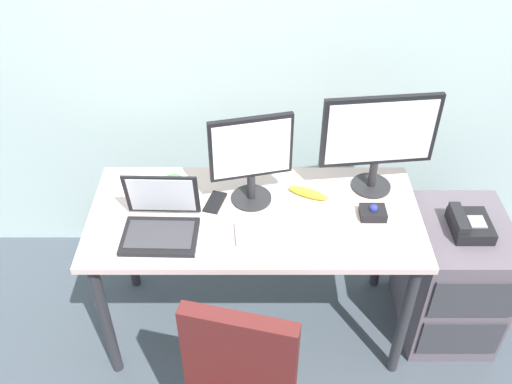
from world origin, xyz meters
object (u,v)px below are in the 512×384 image
laptop (162,221)px  coffee_mug (176,189)px  banana (309,193)px  trackball_mouse (374,213)px  cell_phone (216,202)px  desk_phone (470,225)px  file_cabinet (453,277)px  keyboard (286,231)px  monitor_side (252,156)px  monitor_main (380,137)px

laptop → coffee_mug: bearing=79.9°
laptop → banana: bearing=19.4°
trackball_mouse → cell_phone: 0.69m
trackball_mouse → desk_phone: bearing=2.9°
file_cabinet → laptop: size_ratio=2.07×
file_cabinet → keyboard: (-0.83, -0.14, 0.44)m
monitor_side → banana: 0.34m
monitor_main → trackball_mouse: monitor_main is taller
monitor_main → monitor_side: monitor_main is taller
laptop → file_cabinet: bearing=5.4°
keyboard → coffee_mug: size_ratio=3.83×
monitor_main → monitor_side: size_ratio=1.18×
coffee_mug → laptop: bearing=-100.1°
monitor_side → monitor_main: bearing=9.0°
desk_phone → monitor_main: size_ratio=0.40×
file_cabinet → banana: (-0.72, 0.10, 0.45)m
keyboard → cell_phone: bearing=147.2°
file_cabinet → coffee_mug: 1.40m
trackball_mouse → banana: (-0.27, 0.13, -0.00)m
monitor_side → cell_phone: 0.29m
monitor_main → monitor_side: 0.56m
monitor_main → keyboard: (-0.41, -0.31, -0.26)m
monitor_side → keyboard: 0.35m
keyboard → desk_phone: bearing=8.9°
file_cabinet → cell_phone: bearing=177.5°
file_cabinet → trackball_mouse: (-0.45, -0.04, 0.45)m
monitor_side → coffee_mug: (-0.34, 0.00, -0.19)m
coffee_mug → banana: 0.59m
monitor_main → coffee_mug: monitor_main is taller
monitor_main → trackball_mouse: bearing=-97.0°
desk_phone → cell_phone: (-1.12, 0.07, 0.07)m
laptop → monitor_main: bearing=17.4°
coffee_mug → cell_phone: (0.18, -0.03, -0.05)m
keyboard → cell_phone: 0.36m
laptop → banana: size_ratio=1.67×
monitor_main → banana: monitor_main is taller
coffee_mug → cell_phone: 0.19m
desk_phone → cell_phone: bearing=176.6°
monitor_side → coffee_mug: bearing=179.9°
monitor_main → keyboard: size_ratio=1.20×
desk_phone → keyboard: (-0.82, -0.13, 0.08)m
file_cabinet → desk_phone: size_ratio=3.28×
monitor_side → keyboard: size_ratio=1.01×
file_cabinet → coffee_mug: size_ratio=5.97×
monitor_side → laptop: 0.46m
keyboard → coffee_mug: 0.53m
file_cabinet → monitor_main: (-0.42, 0.16, 0.71)m
monitor_main → keyboard: monitor_main is taller
trackball_mouse → coffee_mug: coffee_mug is taller
keyboard → trackball_mouse: (0.38, 0.11, 0.01)m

